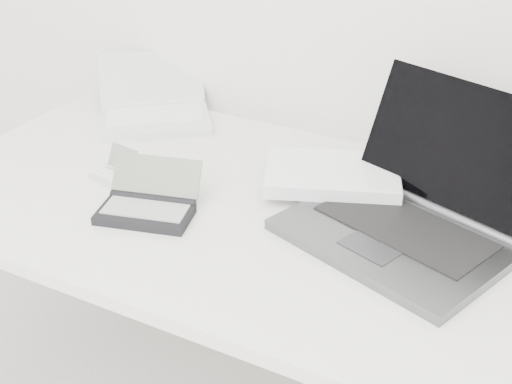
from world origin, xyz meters
The scene contains 5 objects.
desk centered at (0.00, 1.55, 0.68)m, with size 1.60×0.80×0.73m.
laptop_large centered at (0.21, 1.63, 0.77)m, with size 0.64×0.51×0.27m.
netbook_open_white centered at (-0.52, 1.84, 0.76)m, with size 0.44×0.45×0.12m.
pda_silver centered at (-0.40, 1.51, 0.74)m, with size 0.09×0.10×0.06m.
palmtop_charcoal centered at (-0.24, 1.42, 0.75)m, with size 0.23×0.20×0.10m.
Camera 1 is at (0.57, 0.39, 1.51)m, focal length 50.00 mm.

